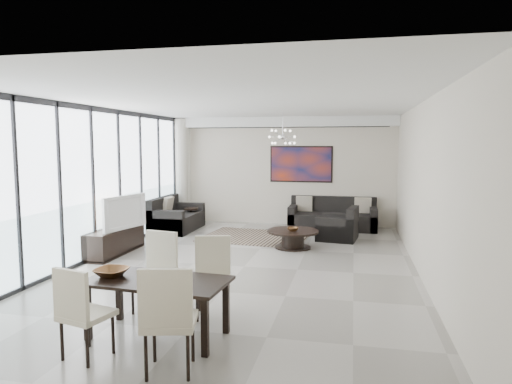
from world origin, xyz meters
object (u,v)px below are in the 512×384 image
(tv_console, at_px, (115,241))
(dining_table, at_px, (158,287))
(sofa_main, at_px, (333,218))
(coffee_table, at_px, (293,238))
(television, at_px, (120,212))

(tv_console, height_order, dining_table, dining_table)
(sofa_main, bearing_deg, coffee_table, -106.56)
(coffee_table, relative_size, sofa_main, 0.49)
(coffee_table, bearing_deg, sofa_main, 73.44)
(coffee_table, distance_m, television, 3.56)
(tv_console, bearing_deg, coffee_table, 20.17)
(sofa_main, bearing_deg, television, -137.05)
(television, bearing_deg, tv_console, 93.69)
(sofa_main, xyz_separation_m, television, (-3.98, -3.70, 0.58))
(television, bearing_deg, dining_table, -131.86)
(tv_console, distance_m, television, 0.62)
(television, bearing_deg, coffee_table, -54.38)
(sofa_main, bearing_deg, dining_table, -102.86)
(coffee_table, distance_m, dining_table, 4.85)
(television, distance_m, dining_table, 4.19)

